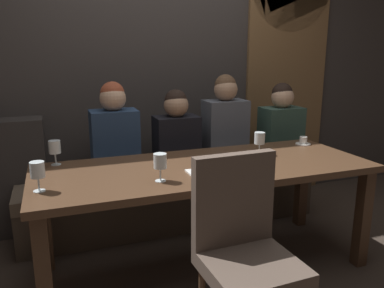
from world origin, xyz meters
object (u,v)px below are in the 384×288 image
object	(u,v)px
chair_near_side	(243,242)
dining_table	(206,178)
diner_far_end	(225,125)
banquette_bench	(174,200)
wine_glass_end_left	(37,171)
espresso_cup	(303,141)
diner_redhead	(115,136)
wine_glass_far_left	(260,139)
diner_near_end	(281,127)
dessert_plate	(205,172)
wine_glass_center_front	(160,162)
diner_bearded	(176,136)
wine_glass_near_left	(55,148)

from	to	relation	value
chair_near_side	dining_table	bearing A→B (deg)	82.74
diner_far_end	banquette_bench	bearing A→B (deg)	-176.86
wine_glass_end_left	espresso_cup	bearing A→B (deg)	11.68
diner_redhead	espresso_cup	xyz separation A→B (m)	(1.43, -0.44, -0.06)
wine_glass_far_left	wine_glass_end_left	bearing A→B (deg)	-170.05
chair_near_side	banquette_bench	bearing A→B (deg)	86.30
diner_near_end	wine_glass_end_left	bearing A→B (deg)	-157.80
wine_glass_far_left	espresso_cup	size ratio (longest dim) A/B	1.37
dining_table	diner_far_end	world-z (taller)	diner_far_end
wine_glass_end_left	wine_glass_far_left	bearing A→B (deg)	9.95
banquette_bench	espresso_cup	bearing A→B (deg)	-24.67
espresso_cup	dessert_plate	bearing A→B (deg)	-157.17
wine_glass_center_front	wine_glass_end_left	distance (m)	0.66
diner_far_end	diner_bearded	bearing A→B (deg)	-177.46
banquette_bench	diner_redhead	distance (m)	0.77
banquette_bench	diner_near_end	size ratio (longest dim) A/B	3.34
diner_far_end	diner_near_end	distance (m)	0.54
diner_near_end	wine_glass_center_front	size ratio (longest dim) A/B	4.57
dining_table	espresso_cup	bearing A→B (deg)	15.42
banquette_bench	dining_table	bearing A→B (deg)	-90.00
diner_far_end	diner_near_end	world-z (taller)	diner_far_end
diner_near_end	diner_far_end	bearing A→B (deg)	175.65
banquette_bench	diner_near_end	bearing A→B (deg)	-0.84
wine_glass_near_left	diner_redhead	bearing A→B (deg)	38.64
chair_near_side	diner_redhead	xyz separation A→B (m)	(-0.39, 1.42, 0.27)
wine_glass_end_left	dessert_plate	distance (m)	0.95
diner_far_end	wine_glass_center_front	xyz separation A→B (m)	(-0.84, -0.94, 0.01)
diner_bearded	wine_glass_center_front	world-z (taller)	diner_bearded
wine_glass_far_left	chair_near_side	bearing A→B (deg)	-123.64
wine_glass_far_left	wine_glass_end_left	world-z (taller)	same
dessert_plate	diner_near_end	bearing A→B (deg)	38.14
diner_bearded	diner_near_end	distance (m)	0.99
diner_far_end	wine_glass_far_left	bearing A→B (deg)	-91.00
dining_table	espresso_cup	xyz separation A→B (m)	(0.95, 0.26, 0.11)
dining_table	wine_glass_far_left	size ratio (longest dim) A/B	13.41
wine_glass_far_left	diner_near_end	bearing A→B (deg)	46.04
banquette_bench	diner_far_end	size ratio (longest dim) A/B	3.01
dessert_plate	wine_glass_center_front	bearing A→B (deg)	-172.29
espresso_cup	diner_near_end	bearing A→B (deg)	81.69
banquette_bench	wine_glass_center_front	distance (m)	1.16
diner_far_end	dessert_plate	distance (m)	1.05
wine_glass_end_left	dessert_plate	world-z (taller)	wine_glass_end_left
diner_redhead	wine_glass_near_left	distance (m)	0.57
banquette_bench	diner_far_end	distance (m)	0.78
banquette_bench	wine_glass_near_left	size ratio (longest dim) A/B	15.24
banquette_bench	diner_far_end	xyz separation A→B (m)	(0.48, 0.03, 0.62)
dining_table	diner_near_end	bearing A→B (deg)	34.04
dessert_plate	wine_glass_end_left	bearing A→B (deg)	178.53
diner_redhead	dessert_plate	bearing A→B (deg)	-64.99
banquette_bench	wine_glass_center_front	xyz separation A→B (m)	(-0.37, -0.91, 0.63)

